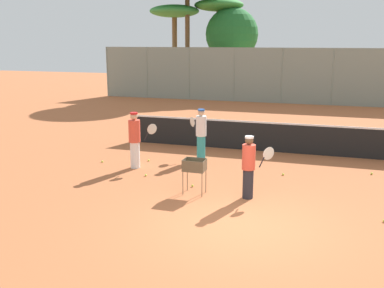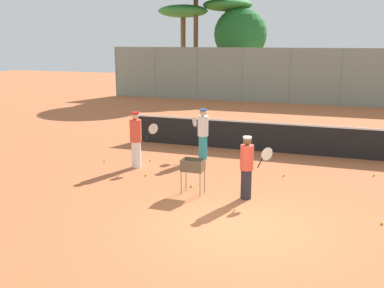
% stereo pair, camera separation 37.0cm
% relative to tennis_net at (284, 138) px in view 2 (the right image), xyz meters
% --- Properties ---
extents(ground_plane, '(80.00, 80.00, 0.00)m').
position_rel_tennis_net_xyz_m(ground_plane, '(0.00, -6.82, -0.56)').
color(ground_plane, '#B26038').
extents(tennis_net, '(11.50, 0.10, 1.07)m').
position_rel_tennis_net_xyz_m(tennis_net, '(0.00, 0.00, 0.00)').
color(tennis_net, '#26592D').
rests_on(tennis_net, ground_plane).
extents(back_fence, '(27.34, 0.08, 3.43)m').
position_rel_tennis_net_xyz_m(back_fence, '(0.00, 12.84, 1.16)').
color(back_fence, gray).
rests_on(back_fence, ground_plane).
extents(tree_1, '(3.50, 3.50, 6.31)m').
position_rel_tennis_net_xyz_m(tree_1, '(-9.45, 15.27, 5.12)').
color(tree_1, brown).
rests_on(tree_1, ground_plane).
extents(tree_2, '(3.47, 3.47, 6.71)m').
position_rel_tennis_net_xyz_m(tree_2, '(-6.47, 16.19, 5.52)').
color(tree_2, brown).
rests_on(tree_2, ground_plane).
extents(tree_3, '(3.66, 3.66, 6.11)m').
position_rel_tennis_net_xyz_m(tree_3, '(-5.42, 15.85, 3.69)').
color(tree_3, brown).
rests_on(tree_3, ground_plane).
extents(player_white_outfit, '(0.79, 0.54, 1.60)m').
position_rel_tennis_net_xyz_m(player_white_outfit, '(-0.20, -5.00, 0.27)').
color(player_white_outfit, '#26262D').
rests_on(player_white_outfit, ground_plane).
extents(player_red_cap, '(0.86, 0.50, 1.75)m').
position_rel_tennis_net_xyz_m(player_red_cap, '(-4.06, -3.34, 0.35)').
color(player_red_cap, white).
rests_on(player_red_cap, ground_plane).
extents(player_yellow_shirt, '(0.75, 0.65, 1.69)m').
position_rel_tennis_net_xyz_m(player_yellow_shirt, '(-2.42, -1.74, 0.32)').
color(player_yellow_shirt, teal).
rests_on(player_yellow_shirt, ground_plane).
extents(ball_cart, '(0.56, 0.41, 0.92)m').
position_rel_tennis_net_xyz_m(ball_cart, '(-1.61, -5.10, 0.13)').
color(ball_cart, brown).
rests_on(ball_cart, ground_plane).
extents(tennis_ball_0, '(0.07, 0.07, 0.07)m').
position_rel_tennis_net_xyz_m(tennis_ball_0, '(2.94, -5.63, -0.53)').
color(tennis_ball_0, '#D1E54C').
rests_on(tennis_ball_0, ground_plane).
extents(tennis_ball_1, '(0.07, 0.07, 0.07)m').
position_rel_tennis_net_xyz_m(tennis_ball_1, '(-3.40, -4.09, -0.53)').
color(tennis_ball_1, '#D1E54C').
rests_on(tennis_ball_1, ground_plane).
extents(tennis_ball_2, '(0.07, 0.07, 0.07)m').
position_rel_tennis_net_xyz_m(tennis_ball_2, '(-1.80, -4.61, -0.53)').
color(tennis_ball_2, '#D1E54C').
rests_on(tennis_ball_2, ground_plane).
extents(tennis_ball_3, '(0.07, 0.07, 0.07)m').
position_rel_tennis_net_xyz_m(tennis_ball_3, '(-5.36, -3.12, -0.53)').
color(tennis_ball_3, '#D1E54C').
rests_on(tennis_ball_3, ground_plane).
extents(tennis_ball_4, '(0.07, 0.07, 0.07)m').
position_rel_tennis_net_xyz_m(tennis_ball_4, '(0.43, -2.77, -0.53)').
color(tennis_ball_4, '#D1E54C').
rests_on(tennis_ball_4, ground_plane).
extents(tennis_ball_5, '(0.07, 0.07, 0.07)m').
position_rel_tennis_net_xyz_m(tennis_ball_5, '(-3.97, -2.53, -0.53)').
color(tennis_ball_5, '#D1E54C').
rests_on(tennis_ball_5, ground_plane).
extents(tennis_ball_6, '(0.07, 0.07, 0.07)m').
position_rel_tennis_net_xyz_m(tennis_ball_6, '(-2.73, -2.16, -0.53)').
color(tennis_ball_6, '#D1E54C').
rests_on(tennis_ball_6, ground_plane).
extents(tennis_ball_8, '(0.07, 0.07, 0.07)m').
position_rel_tennis_net_xyz_m(tennis_ball_8, '(2.92, -1.89, -0.53)').
color(tennis_ball_8, '#D1E54C').
rests_on(tennis_ball_8, ground_plane).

